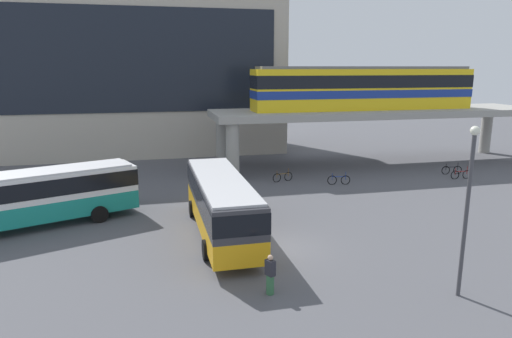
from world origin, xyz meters
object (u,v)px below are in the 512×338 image
(bus_main, at_px, (221,200))
(bicycle_black, at_px, (452,170))
(bicycle_brown, at_px, (283,177))
(pedestrian_by_bike_rack, at_px, (270,276))
(bus_secondary, at_px, (36,193))
(bicycle_blue, at_px, (339,180))
(station_building, at_px, (132,69))
(bicycle_red, at_px, (461,174))
(train, at_px, (364,88))

(bus_main, distance_m, bicycle_black, 23.55)
(bicycle_brown, height_order, pedestrian_by_bike_rack, pedestrian_by_bike_rack)
(bus_secondary, bearing_deg, bicycle_blue, 13.81)
(station_building, xyz_separation_m, bicycle_brown, (11.70, -16.44, -8.31))
(station_building, distance_m, bicycle_brown, 21.83)
(bicycle_brown, distance_m, bicycle_red, 14.62)
(bicycle_red, height_order, bicycle_black, same)
(station_building, bearing_deg, bus_secondary, -101.76)
(bus_secondary, height_order, bicycle_black, bus_secondary)
(train, relative_size, bicycle_brown, 11.62)
(bicycle_brown, height_order, bicycle_red, same)
(pedestrian_by_bike_rack, bearing_deg, station_building, 99.93)
(train, height_order, bicycle_black, train)
(bus_secondary, bearing_deg, bicycle_red, 8.24)
(train, distance_m, bus_main, 22.25)
(station_building, height_order, bus_main, station_building)
(station_building, relative_size, bus_main, 2.80)
(bicycle_red, bearing_deg, train, 128.57)
(station_building, distance_m, pedestrian_by_bike_rack, 35.52)
(bus_main, height_order, bicycle_black, bus_main)
(bus_secondary, xyz_separation_m, pedestrian_by_bike_rack, (10.85, -10.69, -1.20))
(station_building, xyz_separation_m, bus_secondary, (-4.88, -23.42, -6.68))
(bus_main, distance_m, bicycle_red, 22.61)
(station_building, distance_m, bus_main, 28.40)
(station_building, bearing_deg, bicycle_brown, -54.57)
(bus_main, height_order, bus_secondary, same)
(bicycle_red, distance_m, pedestrian_by_bike_rack, 25.22)
(bus_main, distance_m, bicycle_blue, 13.83)
(bus_main, relative_size, bicycle_red, 6.18)
(bicycle_red, relative_size, bicycle_black, 1.00)
(train, xyz_separation_m, bus_secondary, (-25.41, -11.49, -5.12))
(bicycle_brown, bearing_deg, station_building, 125.43)
(bicycle_red, xyz_separation_m, bicycle_black, (0.32, 1.64, 0.00))
(bicycle_black, bearing_deg, bicycle_brown, 176.70)
(station_building, relative_size, bicycle_red, 17.32)
(bus_secondary, distance_m, bicycle_black, 31.95)
(station_building, xyz_separation_m, bus_main, (5.09, -27.13, -6.68))
(station_building, height_order, train, station_building)
(bicycle_red, bearing_deg, bus_secondary, -171.76)
(pedestrian_by_bike_rack, bearing_deg, bicycle_blue, 58.36)
(station_building, height_order, bicycle_black, station_building)
(bus_main, distance_m, bicycle_brown, 12.67)
(bus_secondary, height_order, bicycle_blue, bus_secondary)
(bicycle_red, distance_m, bicycle_blue, 10.45)
(bicycle_blue, distance_m, bicycle_black, 10.81)
(train, bearing_deg, bicycle_blue, -127.04)
(bus_main, height_order, pedestrian_by_bike_rack, bus_main)
(bus_main, bearing_deg, bicycle_red, 21.30)
(bus_secondary, relative_size, bicycle_brown, 6.38)
(bicycle_black, bearing_deg, train, 137.78)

